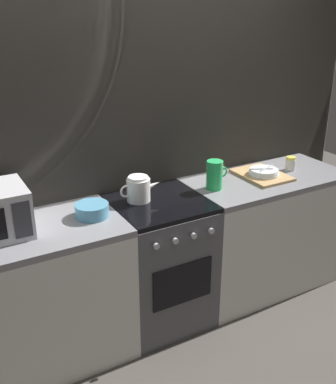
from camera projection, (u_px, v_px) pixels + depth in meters
name	position (u px, v px, depth m)	size (l,w,h in m)	color
ground_plane	(160.00, 316.00, 3.29)	(8.00, 8.00, 0.00)	#47423D
back_wall	(136.00, 143.00, 3.09)	(3.60, 0.05, 2.40)	#A39989
counter_left	(26.00, 301.00, 2.71)	(1.20, 0.60, 0.90)	silver
stove_unit	(160.00, 262.00, 3.12)	(0.60, 0.63, 0.90)	#4C4C51
counter_right	(263.00, 231.00, 3.52)	(1.20, 0.60, 0.90)	silver
kettle	(139.00, 189.00, 2.92)	(0.28, 0.15, 0.17)	white
mixing_bowl	(92.00, 210.00, 2.72)	(0.20, 0.20, 0.08)	teal
pitcher	(215.00, 175.00, 3.10)	(0.16, 0.11, 0.20)	green
dish_pile	(263.00, 174.00, 3.34)	(0.30, 0.40, 0.07)	tan
spice_jar	(290.00, 164.00, 3.46)	(0.08, 0.08, 0.10)	silver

